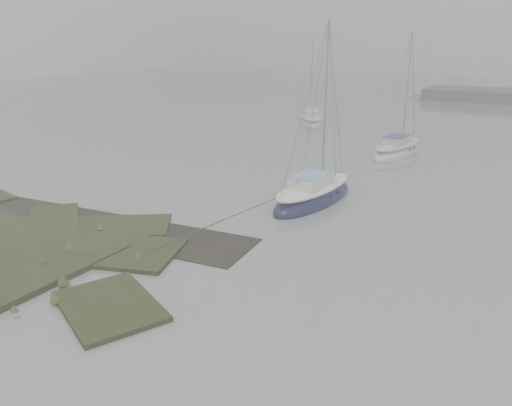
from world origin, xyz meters
name	(u,v)px	position (x,y,z in m)	size (l,w,h in m)	color
ground	(389,138)	(0.00, 30.00, 0.00)	(160.00, 160.00, 0.00)	slate
sailboat_main	(313,196)	(1.50, 11.99, 0.28)	(2.73, 6.66, 9.15)	#111434
sailboat_white	(397,151)	(2.18, 24.46, 0.27)	(2.92, 6.46, 8.80)	silver
sailboat_far_a	(311,121)	(-8.35, 33.33, 0.26)	(4.66, 6.19, 8.46)	#A8ADB1
sailboat_far_c	(429,97)	(-3.25, 59.46, 0.24)	(5.79, 3.14, 7.78)	silver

